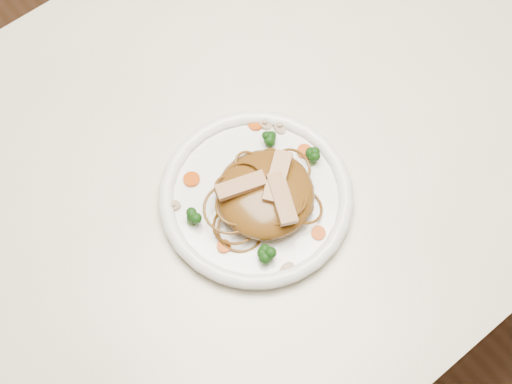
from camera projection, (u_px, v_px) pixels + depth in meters
ground at (262, 289)px, 1.71m from camera, size 4.00×4.00×0.00m
table at (266, 165)px, 1.12m from camera, size 1.20×0.80×0.75m
plate at (256, 199)px, 0.97m from camera, size 0.32×0.32×0.02m
noodle_mound at (265, 194)px, 0.94m from camera, size 0.15×0.15×0.04m
chicken_a at (278, 177)px, 0.93m from camera, size 0.07×0.06×0.01m
chicken_b at (241, 186)px, 0.92m from camera, size 0.07×0.04×0.01m
chicken_c at (282, 198)px, 0.91m from camera, size 0.05×0.07×0.01m
broccoli_0 at (270, 138)px, 0.99m from camera, size 0.03×0.03×0.03m
broccoli_1 at (191, 217)px, 0.94m from camera, size 0.03×0.03×0.03m
broccoli_2 at (268, 254)px, 0.92m from camera, size 0.03×0.03×0.03m
broccoli_3 at (312, 158)px, 0.98m from camera, size 0.03×0.03×0.03m
carrot_0 at (256, 124)px, 1.01m from camera, size 0.03×0.03×0.00m
carrot_1 at (224, 246)px, 0.93m from camera, size 0.02×0.02×0.00m
carrot_2 at (304, 151)px, 0.99m from camera, size 0.03×0.03×0.00m
carrot_3 at (192, 179)px, 0.97m from camera, size 0.03×0.03×0.00m
carrot_4 at (318, 233)px, 0.94m from camera, size 0.02×0.02×0.00m
mushroom_0 at (287, 269)px, 0.92m from camera, size 0.02×0.02×0.01m
mushroom_1 at (279, 126)px, 1.01m from camera, size 0.03×0.03×0.01m
mushroom_2 at (173, 206)px, 0.96m from camera, size 0.03×0.03×0.01m
mushroom_3 at (265, 124)px, 1.01m from camera, size 0.03×0.03×0.01m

